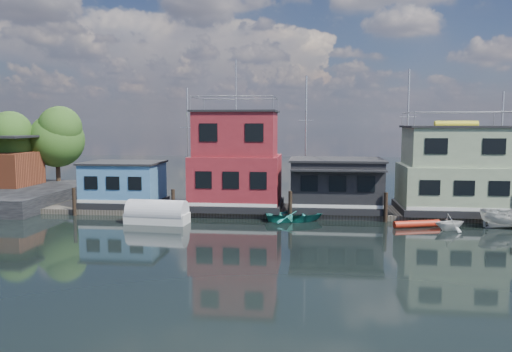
# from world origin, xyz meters

# --- Properties ---
(ground) EXTENTS (160.00, 160.00, 0.00)m
(ground) POSITION_xyz_m (0.00, 0.00, 0.00)
(ground) COLOR black
(ground) RESTS_ON ground
(dock) EXTENTS (48.00, 5.00, 0.40)m
(dock) POSITION_xyz_m (0.00, 12.00, 0.20)
(dock) COLOR #595147
(dock) RESTS_ON ground
(houseboat_blue) EXTENTS (6.40, 4.90, 3.66)m
(houseboat_blue) POSITION_xyz_m (-18.00, 12.00, 2.21)
(houseboat_blue) COLOR black
(houseboat_blue) RESTS_ON dock
(houseboat_red) EXTENTS (7.40, 5.90, 11.86)m
(houseboat_red) POSITION_xyz_m (-8.50, 12.00, 4.10)
(houseboat_red) COLOR black
(houseboat_red) RESTS_ON dock
(houseboat_dark) EXTENTS (7.40, 6.10, 4.06)m
(houseboat_dark) POSITION_xyz_m (-0.50, 11.98, 2.42)
(houseboat_dark) COLOR black
(houseboat_dark) RESTS_ON dock
(houseboat_green) EXTENTS (8.40, 5.90, 7.03)m
(houseboat_green) POSITION_xyz_m (8.50, 12.00, 3.55)
(houseboat_green) COLOR black
(houseboat_green) RESTS_ON dock
(pilings) EXTENTS (42.28, 0.28, 2.20)m
(pilings) POSITION_xyz_m (-0.33, 9.20, 1.10)
(pilings) COLOR #2D2116
(pilings) RESTS_ON ground
(background_masts) EXTENTS (36.40, 0.16, 12.00)m
(background_masts) POSITION_xyz_m (4.76, 18.00, 5.55)
(background_masts) COLOR silver
(background_masts) RESTS_ON ground
(shore) EXTENTS (12.40, 15.72, 8.24)m
(shore) POSITION_xyz_m (-30.67, 15.86, 3.60)
(shore) COLOR black
(shore) RESTS_ON ground
(red_kayak) EXTENTS (3.37, 1.45, 0.49)m
(red_kayak) POSITION_xyz_m (4.91, 7.57, 0.25)
(red_kayak) COLOR red
(red_kayak) RESTS_ON ground
(dinghy_teal) EXTENTS (4.67, 3.69, 0.87)m
(dinghy_teal) POSITION_xyz_m (-3.68, 8.82, 0.44)
(dinghy_teal) COLOR teal
(dinghy_teal) RESTS_ON ground
(tarp_runabout) EXTENTS (4.64, 2.17, 1.83)m
(tarp_runabout) POSITION_xyz_m (-13.57, 6.95, 0.68)
(tarp_runabout) COLOR silver
(tarp_runabout) RESTS_ON ground
(dinghy_white) EXTENTS (2.73, 2.55, 1.16)m
(dinghy_white) POSITION_xyz_m (6.92, 6.78, 0.58)
(dinghy_white) COLOR silver
(dinghy_white) RESTS_ON ground
(motorboat) EXTENTS (3.99, 1.56, 1.53)m
(motorboat) POSITION_xyz_m (11.17, 7.93, 0.77)
(motorboat) COLOR beige
(motorboat) RESTS_ON ground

